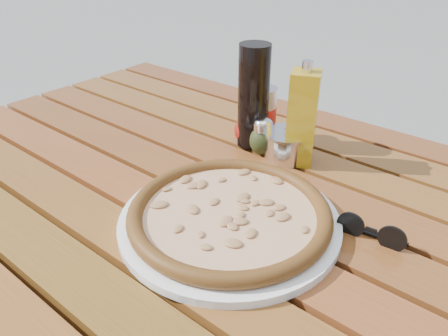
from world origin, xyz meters
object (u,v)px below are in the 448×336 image
Objects in this scene: plate at (229,221)px; pizza at (229,213)px; oregano_shaker at (262,137)px; dark_bottle at (254,97)px; sunglasses at (371,232)px; parmesan_tin at (287,145)px; pepper_shaker at (246,127)px; table at (218,219)px; olive_oil_cruet at (302,118)px; soda_can at (261,114)px.

pizza is at bearing -71.57° from plate.
oregano_shaker is 0.09m from dark_bottle.
sunglasses is (0.19, 0.11, -0.01)m from pizza.
oregano_shaker is 0.70× the size of parmesan_tin.
pizza is 5.27× the size of pepper_shaker.
table is 11.93× the size of parmesan_tin.
sunglasses is (0.19, 0.11, 0.01)m from plate.
pizza is (0.00, -0.00, 0.02)m from plate.
sunglasses is (0.22, -0.15, -0.08)m from olive_oil_cruet.
olive_oil_cruet reaches higher than plate.
sunglasses reaches higher than table.
table is 6.36× the size of dark_bottle.
soda_can reaches higher than plate.
pizza is at bearing -58.53° from pepper_shaker.
pizza is 0.26m from oregano_shaker.
olive_oil_cruet reaches higher than sunglasses.
soda_can is 1.09× the size of sunglasses.
oregano_shaker is at bearing 113.06° from pizza.
dark_bottle reaches higher than plate.
dark_bottle is at bearing 177.11° from olive_oil_cruet.
oregano_shaker reaches higher than pizza.
dark_bottle is 0.06m from soda_can.
sunglasses is at bearing -30.43° from parmesan_tin.
oregano_shaker reaches higher than sunglasses.
soda_can reaches higher than pepper_shaker.
sunglasses is (0.30, -0.13, -0.02)m from oregano_shaker.
olive_oil_cruet is (0.12, -0.04, 0.04)m from soda_can.
soda_can is at bearing 104.17° from table.
olive_oil_cruet is at bearing 139.66° from sunglasses.
pepper_shaker is 0.15m from olive_oil_cruet.
pepper_shaker is at bearing 177.13° from parmesan_tin.
parmesan_tin reaches higher than sunglasses.
plate is at bearing -63.67° from soda_can.
sunglasses is at bearing 6.23° from table.
oregano_shaker is at bearing -167.45° from olive_oil_cruet.
sunglasses is at bearing 29.11° from pizza.
oregano_shaker reaches higher than table.
table is 6.67× the size of olive_oil_cruet.
sunglasses is (0.34, -0.15, -0.09)m from dark_bottle.
dark_bottle is at bearing 174.53° from parmesan_tin.
sunglasses is at bearing 29.11° from plate.
dark_bottle is 1.05× the size of olive_oil_cruet.
pizza is at bearing -40.42° from table.
parmesan_tin is (0.11, -0.01, -0.01)m from pepper_shaker.
plate is 0.26m from oregano_shaker.
oregano_shaker is 0.39× the size of olive_oil_cruet.
plate is 0.26m from parmesan_tin.
oregano_shaker is 0.10m from olive_oil_cruet.
parmesan_tin is at bearing -2.87° from pepper_shaker.
parmesan_tin is (0.09, -0.01, -0.08)m from dark_bottle.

